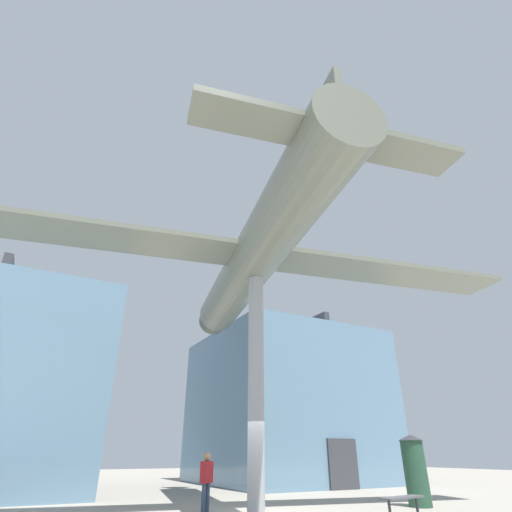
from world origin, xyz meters
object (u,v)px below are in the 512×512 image
(visitor_person, at_px, (206,478))
(info_kiosk, at_px, (415,469))
(support_pylon_central, at_px, (256,383))
(suspended_airplane, at_px, (254,258))
(plaza_bench, at_px, (403,499))

(visitor_person, height_order, info_kiosk, info_kiosk)
(support_pylon_central, relative_size, suspended_airplane, 0.35)
(support_pylon_central, bearing_deg, plaza_bench, -24.31)
(suspended_airplane, bearing_deg, info_kiosk, 5.80)
(suspended_airplane, xyz_separation_m, info_kiosk, (6.04, -0.63, -7.05))
(visitor_person, xyz_separation_m, info_kiosk, (6.96, -2.07, 0.20))
(support_pylon_central, distance_m, info_kiosk, 6.59)
(info_kiosk, bearing_deg, suspended_airplane, 174.02)
(suspended_airplane, bearing_deg, plaza_bench, -15.53)
(support_pylon_central, height_order, visitor_person, support_pylon_central)
(plaza_bench, distance_m, info_kiosk, 2.67)
(suspended_airplane, relative_size, info_kiosk, 9.35)
(support_pylon_central, height_order, suspended_airplane, suspended_airplane)
(plaza_bench, bearing_deg, visitor_person, 144.32)
(support_pylon_central, xyz_separation_m, plaza_bench, (3.90, -1.76, -3.20))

